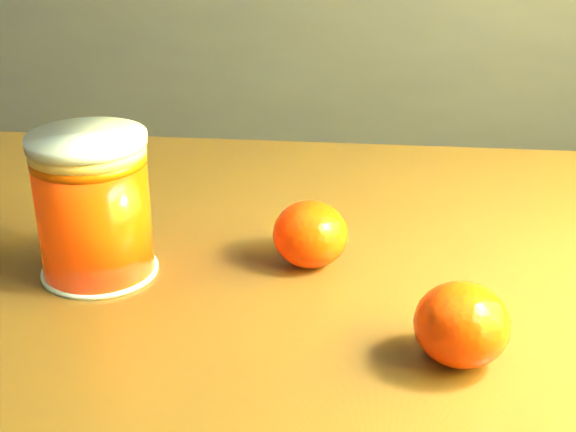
# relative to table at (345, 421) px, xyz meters

# --- Properties ---
(kitchen_counter) EXTENTS (3.15, 0.60, 0.90)m
(kitchen_counter) POSITION_rel_table_xyz_m (-0.94, 1.35, -0.21)
(kitchen_counter) COLOR #525257
(kitchen_counter) RESTS_ON ground
(table) EXTENTS (1.06, 0.78, 0.76)m
(table) POSITION_rel_table_xyz_m (0.00, 0.00, 0.00)
(table) COLOR brown
(table) RESTS_ON ground
(juice_glass) EXTENTS (0.09, 0.09, 0.11)m
(juice_glass) POSITION_rel_table_xyz_m (-0.19, 0.02, 0.15)
(juice_glass) COLOR #FF3905
(juice_glass) RESTS_ON table
(orange_front) EXTENTS (0.07, 0.07, 0.05)m
(orange_front) POSITION_rel_table_xyz_m (0.07, -0.05, 0.12)
(orange_front) COLOR #FF3A05
(orange_front) RESTS_ON table
(orange_back) EXTENTS (0.07, 0.07, 0.05)m
(orange_back) POSITION_rel_table_xyz_m (-0.04, 0.06, 0.12)
(orange_back) COLOR #FF3A05
(orange_back) RESTS_ON table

